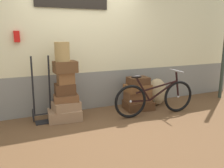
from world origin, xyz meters
The scene contains 16 objects.
ground centered at (0.00, 0.00, -0.03)m, with size 10.24×5.20×0.06m, color brown.
station_building centered at (0.01, 0.85, 1.40)m, with size 8.24×0.74×2.79m.
suitcase_0 centered at (-0.55, 0.31, 0.10)m, with size 0.61×0.41×0.20m, color #937051.
suitcase_1 centered at (-0.52, 0.32, 0.28)m, with size 0.48×0.34×0.15m, color #937051.
suitcase_2 centered at (-0.51, 0.33, 0.41)m, with size 0.45×0.30×0.12m, color brown.
suitcase_3 centered at (-0.51, 0.37, 0.58)m, with size 0.37×0.27×0.21m, color #4C2D19.
suitcase_4 centered at (-0.49, 0.35, 0.79)m, with size 0.30×0.21×0.22m, color brown.
suitcase_5 centered at (-0.50, 0.34, 1.00)m, with size 0.41×0.29×0.21m, color brown.
suitcase_6 centered at (1.05, 0.32, 0.09)m, with size 0.59×0.46×0.17m, color #4C2D19.
suitcase_7 centered at (1.05, 0.36, 0.28)m, with size 0.51×0.40×0.21m, color brown.
suitcase_8 centered at (1.03, 0.33, 0.46)m, with size 0.52×0.37×0.15m, color brown.
suitcase_9 centered at (1.05, 0.34, 0.62)m, with size 0.43×0.32×0.16m, color #4C2D19.
wicker_basket centered at (-0.54, 0.34, 1.28)m, with size 0.27×0.27×0.34m, color #A8844C.
luggage_trolley centered at (-0.93, 0.43, 0.31)m, with size 0.37×0.34×1.22m.
burlap_sack centered at (1.58, 0.40, 0.30)m, with size 0.45×0.38×0.61m, color tan.
bicycle centered at (1.16, -0.14, 0.35)m, with size 1.73×0.46×0.88m.
Camera 1 is at (-1.43, -3.84, 1.61)m, focal length 37.24 mm.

